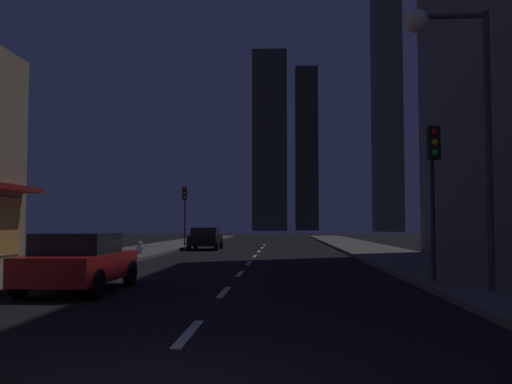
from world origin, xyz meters
name	(u,v)px	position (x,y,z in m)	size (l,w,h in m)	color
ground_plane	(261,250)	(0.00, 32.00, -0.05)	(78.00, 136.00, 0.10)	black
sidewalk_right	(368,249)	(7.00, 32.00, 0.07)	(4.00, 76.00, 0.15)	#605E59
sidewalk_left	(156,248)	(-7.00, 32.00, 0.07)	(4.00, 76.00, 0.15)	#605E59
lane_marking_center	(249,263)	(0.00, 18.80, 0.01)	(0.16, 43.80, 0.01)	silver
skyscraper_distant_tall	(270,140)	(-1.74, 136.91, 22.85)	(8.73, 5.28, 45.69)	#3B382C
skyscraper_distant_mid	(306,149)	(8.01, 147.88, 21.95)	(5.95, 8.41, 43.90)	#322F25
skyscraper_distant_short	(387,107)	(25.22, 123.18, 28.32)	(5.94, 7.68, 56.63)	brown
car_parked_near	(79,262)	(-3.60, 8.40, 0.74)	(1.98, 4.24, 1.45)	#B21919
car_parked_far	(206,238)	(-3.60, 31.46, 0.74)	(1.98, 4.24, 1.45)	black
fire_hydrant_far_left	(140,248)	(-5.90, 23.42, 0.45)	(0.42, 0.30, 0.65)	#B2B2B2
traffic_light_near_right	(433,168)	(5.50, 9.90, 3.19)	(0.32, 0.48, 4.20)	#2D2D2D
traffic_light_far_left	(185,203)	(-5.50, 34.36, 3.19)	(0.32, 0.48, 4.20)	#2D2D2D
street_lamp_right	(451,78)	(5.38, 7.74, 5.07)	(1.96, 0.56, 6.58)	#38383D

